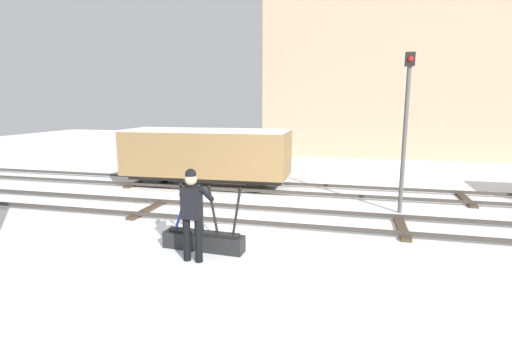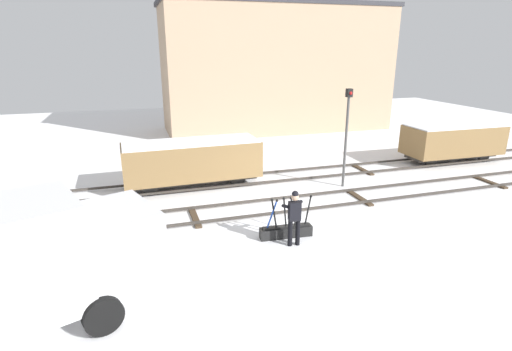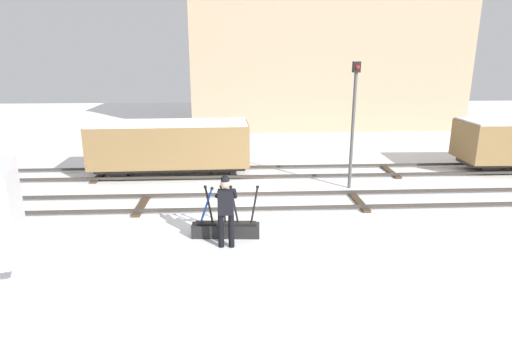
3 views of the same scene
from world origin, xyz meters
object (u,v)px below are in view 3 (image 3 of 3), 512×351
rail_worker (226,206)px  signal_post (354,114)px  switch_lever_frame (226,228)px  freight_car_near_switch (171,145)px

rail_worker → signal_post: (4.41, 4.69, 1.61)m
switch_lever_frame → rail_worker: bearing=-84.0°
signal_post → switch_lever_frame: bearing=-137.3°
rail_worker → freight_car_near_switch: freight_car_near_switch is taller
switch_lever_frame → signal_post: 6.50m
rail_worker → freight_car_near_switch: (-2.25, 6.67, 0.18)m
rail_worker → freight_car_near_switch: size_ratio=0.31×
freight_car_near_switch → signal_post: bearing=-18.3°
rail_worker → freight_car_near_switch: 7.04m
signal_post → freight_car_near_switch: bearing=163.5°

